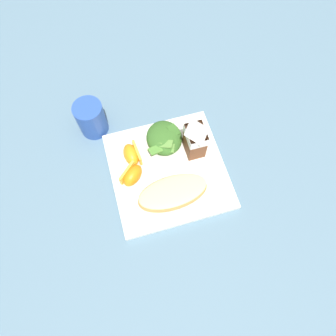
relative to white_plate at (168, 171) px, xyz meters
The scene contains 8 objects.
ground 0.01m from the white_plate, ahead, with size 3.00×3.00×0.00m, color slate.
white_plate is the anchor object (origin of this frame).
cheesy_pizza_bread 0.07m from the white_plate, ahead, with size 0.09×0.17×0.04m.
green_salad_pile 0.08m from the white_plate, behind, with size 0.10×0.09×0.04m.
milk_carton 0.11m from the white_plate, 114.78° to the left, with size 0.06×0.05×0.11m.
orange_wedge_front 0.10m from the white_plate, 125.76° to the right, with size 0.06×0.04×0.04m.
orange_wedge_middle 0.09m from the white_plate, 90.30° to the right, with size 0.07×0.07×0.04m.
drinking_blue_cup 0.24m from the white_plate, 139.08° to the right, with size 0.07×0.07×0.10m, color #284CA3.
Camera 1 is at (0.29, -0.08, 0.71)m, focal length 32.46 mm.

